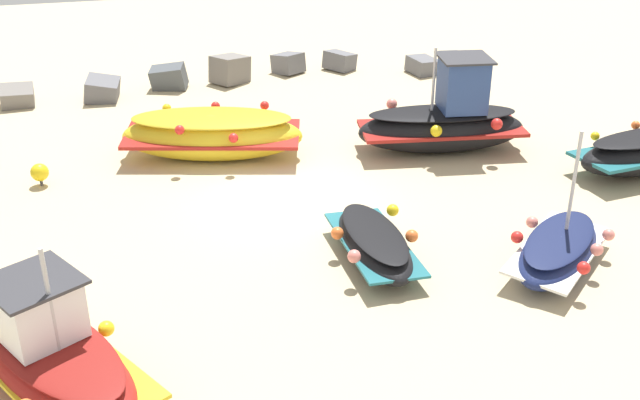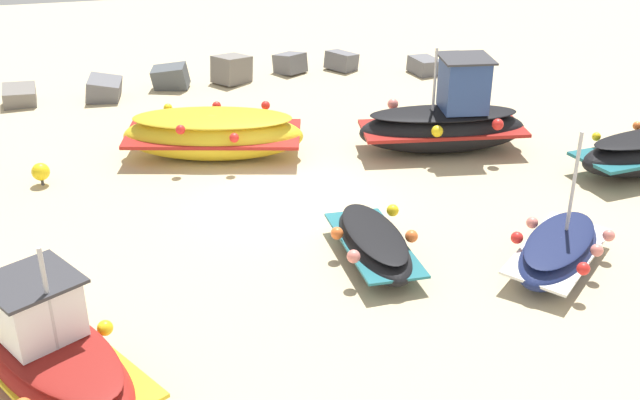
# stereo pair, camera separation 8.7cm
# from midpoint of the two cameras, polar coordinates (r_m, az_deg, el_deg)

# --- Properties ---
(ground_plane) EXTENTS (54.30, 54.30, 0.00)m
(ground_plane) POSITION_cam_midpoint_polar(r_m,az_deg,el_deg) (20.23, -2.45, 0.23)
(ground_plane) COLOR #C6B289
(fishing_boat_0) EXTENTS (5.21, 2.75, 3.15)m
(fishing_boat_0) POSITION_cam_midpoint_polar(r_m,az_deg,el_deg) (23.14, 9.41, 5.76)
(fishing_boat_0) COLOR black
(fishing_boat_0) RESTS_ON ground_plane
(fishing_boat_2) EXTENTS (3.52, 3.35, 3.11)m
(fishing_boat_2) POSITION_cam_midpoint_polar(r_m,az_deg,el_deg) (17.66, 17.41, -3.59)
(fishing_boat_2) COLOR navy
(fishing_boat_2) RESTS_ON ground_plane
(fishing_boat_3) EXTENTS (1.84, 3.42, 0.87)m
(fishing_boat_3) POSITION_cam_midpoint_polar(r_m,az_deg,el_deg) (17.21, 4.16, -3.24)
(fishing_boat_3) COLOR black
(fishing_boat_3) RESTS_ON ground_plane
(fishing_boat_4) EXTENTS (3.72, 4.64, 2.89)m
(fishing_boat_4) POSITION_cam_midpoint_polar(r_m,az_deg,el_deg) (14.15, -19.12, -10.75)
(fishing_boat_4) COLOR maroon
(fishing_boat_4) RESTS_ON ground_plane
(fishing_boat_6) EXTENTS (5.58, 3.23, 1.45)m
(fishing_boat_6) POSITION_cam_midpoint_polar(r_m,az_deg,el_deg) (22.61, -7.82, 4.87)
(fishing_boat_6) COLOR gold
(fishing_boat_6) RESTS_ON ground_plane
(breakwater_rocks) EXTENTS (19.62, 2.97, 1.21)m
(breakwater_rocks) POSITION_cam_midpoint_polar(r_m,az_deg,el_deg) (29.34, -8.04, 9.12)
(breakwater_rocks) COLOR slate
(breakwater_rocks) RESTS_ON ground_plane
(mooring_buoy_0) EXTENTS (0.48, 0.48, 0.63)m
(mooring_buoy_0) POSITION_cam_midpoint_polar(r_m,az_deg,el_deg) (22.06, -19.91, 1.98)
(mooring_buoy_0) COLOR #3F3F42
(mooring_buoy_0) RESTS_ON ground_plane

